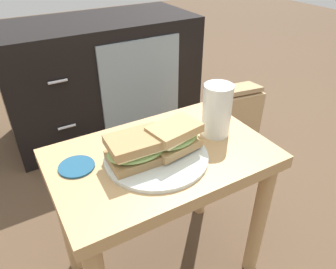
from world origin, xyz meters
TOP-DOWN VIEW (x-y plane):
  - ground_plane at (0.00, 0.00)m, footprint 8.00×8.00m
  - side_table at (0.00, 0.00)m, footprint 0.56×0.36m
  - tv_cabinet at (0.17, 0.95)m, footprint 0.96×0.46m
  - plate at (-0.02, -0.01)m, footprint 0.26×0.26m
  - sandwich_front at (-0.07, -0.01)m, footprint 0.15×0.11m
  - sandwich_back at (0.03, -0.02)m, footprint 0.15×0.11m
  - beer_glass at (0.17, 0.01)m, footprint 0.08×0.08m
  - coaster at (-0.20, 0.05)m, footprint 0.09×0.09m
  - paper_bag at (0.63, 0.42)m, footprint 0.25×0.17m

SIDE VIEW (x-z plane):
  - ground_plane at x=0.00m, z-range 0.00..0.00m
  - paper_bag at x=0.63m, z-range -0.01..0.33m
  - tv_cabinet at x=0.17m, z-range 0.00..0.58m
  - side_table at x=0.00m, z-range 0.14..0.60m
  - coaster at x=-0.20m, z-range 0.46..0.47m
  - plate at x=-0.02m, z-range 0.46..0.47m
  - sandwich_front at x=-0.07m, z-range 0.47..0.54m
  - sandwich_back at x=0.03m, z-range 0.48..0.54m
  - beer_glass at x=0.17m, z-range 0.46..0.60m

